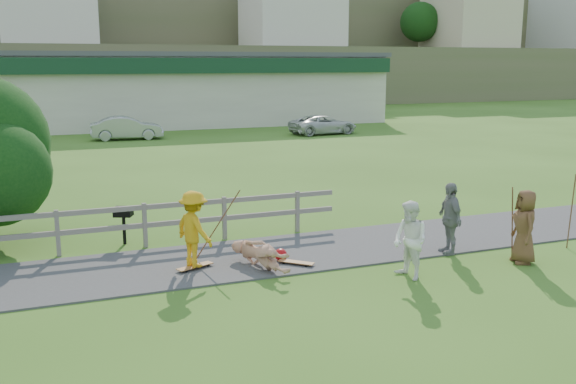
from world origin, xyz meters
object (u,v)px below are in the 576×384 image
skater_fallen (260,255)px  car_silver (127,128)px  bbq (124,226)px  car_white (323,125)px  spectator_b (450,218)px  spectator_c (525,227)px  skater_rider (194,234)px  spectator_a (410,240)px

skater_fallen → car_silver: bearing=71.8°
car_silver → bbq: car_silver is taller
skater_fallen → car_white: (12.35, 23.77, 0.27)m
spectator_b → spectator_c: spectator_b is taller
spectator_c → car_white: 26.37m
spectator_c → skater_rider: bearing=-88.0°
skater_rider → spectator_a: size_ratio=1.01×
spectator_a → spectator_b: spectator_b is taller
spectator_a → bbq: bearing=-142.6°
skater_rider → car_white: skater_rider is taller
car_silver → spectator_b: bearing=-167.2°
skater_fallen → spectator_b: 4.56m
skater_fallen → spectator_c: 5.92m
skater_fallen → car_silver: size_ratio=0.43×
car_silver → skater_rider: bearing=179.8°
spectator_a → bbq: size_ratio=1.75×
spectator_b → spectator_c: size_ratio=1.02×
skater_rider → spectator_a: bearing=-142.0°
spectator_b → spectator_c: bearing=52.8°
spectator_a → spectator_b: size_ratio=0.96×
car_silver → bbq: size_ratio=4.38×
skater_rider → car_silver: bearing=-28.3°
skater_fallen → spectator_a: 3.23m
skater_rider → spectator_b: (5.86, -0.95, 0.02)m
spectator_c → bbq: spectator_c is taller
car_silver → bbq: (-3.02, -22.24, -0.21)m
skater_rider → spectator_c: spectator_c is taller
skater_rider → bbq: 2.93m
car_silver → bbq: 22.45m
spectator_a → spectator_c: size_ratio=0.98×
spectator_c → car_white: size_ratio=0.39×
spectator_b → car_silver: (-3.98, 25.86, -0.18)m
spectator_c → bbq: 9.47m
spectator_c → car_silver: bearing=-150.2°
skater_rider → car_white: size_ratio=0.39×
spectator_a → car_white: (9.66, 25.50, -0.22)m
skater_rider → bbq: skater_rider is taller
spectator_b → bbq: (-7.00, 3.62, -0.38)m
spectator_a → spectator_b: (1.82, 1.19, 0.03)m
car_white → car_silver: bearing=76.2°
skater_fallen → bbq: size_ratio=1.90×
spectator_a → spectator_c: spectator_c is taller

